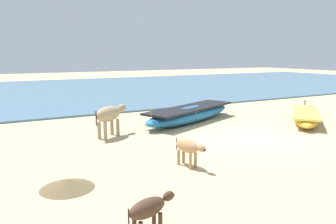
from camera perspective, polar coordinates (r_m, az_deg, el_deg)
ground at (r=10.36m, az=14.05°, el=-4.57°), size 80.00×80.00×0.00m
sea_water at (r=24.52m, az=-12.11°, el=3.87°), size 60.00×20.00×0.08m
fishing_boat_1 at (r=13.41m, az=22.58°, el=-0.72°), size 3.37×3.09×0.63m
fishing_boat_2 at (r=12.60m, az=3.89°, el=-0.28°), size 5.02×3.04×0.77m
cow_adult_dun at (r=10.35m, az=-10.05°, el=-0.48°), size 1.36×1.06×0.97m
calf_near_tan at (r=7.57m, az=3.46°, el=-6.08°), size 0.40×0.97×0.63m
calf_far_dark at (r=4.84m, az=-3.27°, el=-16.27°), size 0.86×0.41×0.57m
debris_pile_0 at (r=6.77m, az=-16.94°, el=-11.73°), size 1.46×1.46×0.18m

